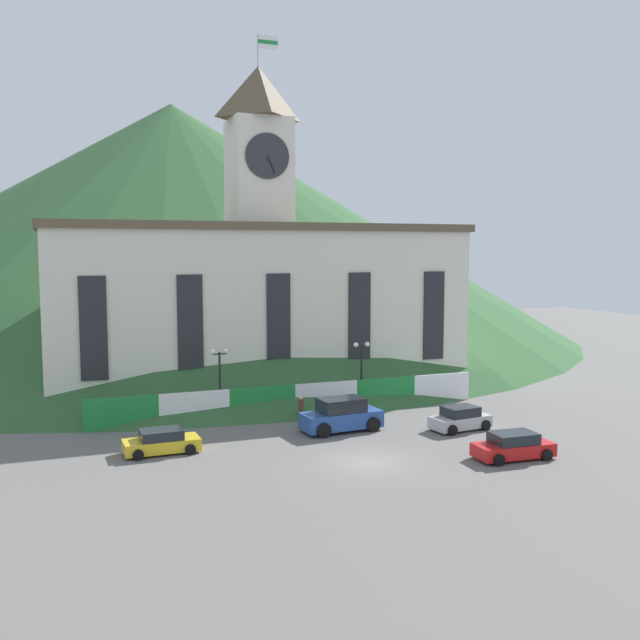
{
  "coord_description": "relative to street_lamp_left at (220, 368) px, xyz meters",
  "views": [
    {
      "loc": [
        -15.8,
        -34.0,
        11.46
      ],
      "look_at": [
        0.0,
        7.21,
        7.05
      ],
      "focal_mm": 40.0,
      "sensor_mm": 36.0,
      "label": 1
    }
  ],
  "objects": [
    {
      "name": "ground_plane",
      "position": [
        5.14,
        -12.72,
        -3.49
      ],
      "size": [
        160.0,
        160.0,
        0.0
      ],
      "primitive_type": "plane",
      "color": "#605E5B"
    },
    {
      "name": "car_yellow_coupe",
      "position": [
        -4.96,
        -6.91,
        -2.87
      ],
      "size": [
        4.24,
        2.2,
        1.35
      ],
      "rotation": [
        0.0,
        0.0,
        0.02
      ],
      "color": "yellow",
      "rests_on": "ground"
    },
    {
      "name": "hillside_backdrop",
      "position": [
        5.14,
        48.78,
        11.63
      ],
      "size": [
        103.18,
        103.18,
        30.26
      ],
      "primitive_type": "cone",
      "color": "#2D562D",
      "rests_on": "ground"
    },
    {
      "name": "banner_fence",
      "position": [
        5.14,
        -0.69,
        -2.44
      ],
      "size": [
        28.01,
        0.12,
        2.1
      ],
      "color": "#1E8438",
      "rests_on": "ground"
    },
    {
      "name": "car_silver_hatch",
      "position": [
        13.58,
        -8.46,
        -2.8
      ],
      "size": [
        4.07,
        2.39,
        1.5
      ],
      "rotation": [
        0.0,
        0.0,
        3.26
      ],
      "color": "#B7B7BC",
      "rests_on": "ground"
    },
    {
      "name": "car_blue_van",
      "position": [
        6.38,
        -6.03,
        -2.53
      ],
      "size": [
        5.24,
        2.7,
        2.1
      ],
      "rotation": [
        0.0,
        0.0,
        0.08
      ],
      "color": "#284C99",
      "rests_on": "ground"
    },
    {
      "name": "car_red_sedan",
      "position": [
        12.91,
        -14.9,
        -2.82
      ],
      "size": [
        4.47,
        2.28,
        1.45
      ],
      "rotation": [
        0.0,
        0.0,
        -0.04
      ],
      "color": "red",
      "rests_on": "ground"
    },
    {
      "name": "street_lamp_right",
      "position": [
        10.49,
        0.0,
        -0.03
      ],
      "size": [
        1.26,
        0.36,
        4.73
      ],
      "color": "black",
      "rests_on": "ground"
    },
    {
      "name": "pedestrian",
      "position": [
        4.95,
        -2.42,
        -2.6
      ],
      "size": [
        0.4,
        0.4,
        1.64
      ],
      "rotation": [
        0.0,
        0.0,
        0.13
      ],
      "color": "brown",
      "rests_on": "ground"
    },
    {
      "name": "civic_building",
      "position": [
        5.14,
        7.86,
        4.0
      ],
      "size": [
        33.15,
        10.19,
        27.94
      ],
      "color": "silver",
      "rests_on": "ground"
    },
    {
      "name": "street_lamp_left",
      "position": [
        0.0,
        0.0,
        0.0
      ],
      "size": [
        1.26,
        0.36,
        4.78
      ],
      "color": "black",
      "rests_on": "ground"
    }
  ]
}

